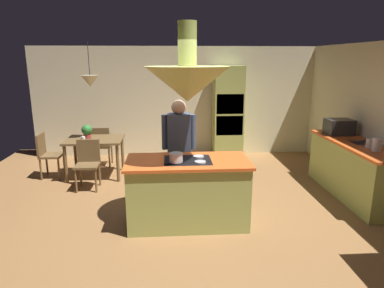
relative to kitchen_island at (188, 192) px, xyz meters
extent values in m
plane|color=olive|center=(0.00, 0.20, -0.47)|extent=(8.16, 8.16, 0.00)
cube|color=beige|center=(0.00, 3.65, 0.81)|extent=(6.80, 0.10, 2.55)
cube|color=#A8B259|center=(0.00, 0.00, -0.02)|extent=(1.63, 0.78, 0.88)
cube|color=#E05B23|center=(0.00, 0.00, 0.44)|extent=(1.69, 0.84, 0.04)
cube|color=black|center=(0.00, 0.00, 0.45)|extent=(0.64, 0.52, 0.01)
cylinder|color=#B2B2B7|center=(-0.16, -0.13, 0.47)|extent=(0.15, 0.15, 0.02)
cylinder|color=#B2B2B7|center=(0.16, -0.13, 0.47)|extent=(0.15, 0.15, 0.02)
cylinder|color=#B2B2B7|center=(-0.16, 0.13, 0.47)|extent=(0.15, 0.15, 0.02)
cylinder|color=#B2B2B7|center=(0.16, 0.13, 0.47)|extent=(0.15, 0.15, 0.02)
cube|color=#A8B259|center=(2.84, 0.80, -0.02)|extent=(0.62, 2.13, 0.88)
cube|color=#E05B23|center=(2.84, 0.80, 0.44)|extent=(0.66, 2.17, 0.04)
cube|color=#B2B2B7|center=(3.00, 0.80, 0.38)|extent=(0.48, 0.36, 0.16)
cube|color=#A8B259|center=(1.10, 3.25, 0.59)|extent=(0.66, 0.62, 2.12)
cube|color=black|center=(1.10, 2.96, 0.83)|extent=(0.60, 0.04, 0.44)
cube|color=black|center=(1.10, 2.96, 0.35)|extent=(0.60, 0.04, 0.44)
cube|color=brown|center=(-1.70, 2.10, 0.27)|extent=(1.08, 0.81, 0.04)
cylinder|color=brown|center=(-2.18, 1.76, -0.11)|extent=(0.06, 0.06, 0.72)
cylinder|color=brown|center=(-1.22, 1.76, -0.11)|extent=(0.06, 0.06, 0.72)
cylinder|color=brown|center=(-2.18, 2.44, -0.11)|extent=(0.06, 0.06, 0.72)
cylinder|color=brown|center=(-1.22, 2.44, -0.11)|extent=(0.06, 0.06, 0.72)
cylinder|color=tan|center=(-0.19, 0.69, -0.06)|extent=(0.14, 0.14, 0.82)
cylinder|color=tan|center=(-0.01, 0.69, -0.06)|extent=(0.14, 0.14, 0.82)
cube|color=#3F4C66|center=(-0.10, 0.69, 0.67)|extent=(0.36, 0.22, 0.63)
cylinder|color=#3F4C66|center=(-0.32, 0.69, 0.71)|extent=(0.09, 0.09, 0.54)
cylinder|color=#3F4C66|center=(0.12, 0.69, 0.71)|extent=(0.09, 0.09, 0.54)
sphere|color=tan|center=(-0.10, 0.69, 1.09)|extent=(0.22, 0.22, 0.22)
cone|color=#A8B259|center=(0.00, 0.00, 1.48)|extent=(1.10, 1.10, 0.45)
cylinder|color=#A8B259|center=(0.00, 0.00, 1.98)|extent=(0.24, 0.24, 0.55)
cone|color=beige|center=(-1.70, 2.10, 1.39)|extent=(0.32, 0.32, 0.22)
cylinder|color=black|center=(-1.70, 2.10, 1.80)|extent=(0.01, 0.01, 0.60)
cube|color=brown|center=(-1.70, 1.40, -0.03)|extent=(0.40, 0.40, 0.04)
cube|color=brown|center=(-1.70, 1.58, 0.19)|extent=(0.40, 0.04, 0.42)
cylinder|color=brown|center=(-1.87, 1.23, -0.25)|extent=(0.04, 0.04, 0.43)
cylinder|color=brown|center=(-1.53, 1.23, -0.25)|extent=(0.04, 0.04, 0.43)
cylinder|color=brown|center=(-1.87, 1.57, -0.25)|extent=(0.04, 0.04, 0.43)
cylinder|color=brown|center=(-1.53, 1.57, -0.25)|extent=(0.04, 0.04, 0.43)
cube|color=brown|center=(-1.70, 2.80, -0.03)|extent=(0.40, 0.40, 0.04)
cube|color=brown|center=(-1.70, 2.62, 0.19)|extent=(0.40, 0.04, 0.42)
cylinder|color=brown|center=(-1.53, 2.97, -0.25)|extent=(0.04, 0.04, 0.43)
cylinder|color=brown|center=(-1.87, 2.97, -0.25)|extent=(0.04, 0.04, 0.43)
cylinder|color=brown|center=(-1.53, 2.63, -0.25)|extent=(0.04, 0.04, 0.43)
cylinder|color=brown|center=(-1.87, 2.63, -0.25)|extent=(0.04, 0.04, 0.43)
cube|color=brown|center=(-2.54, 2.10, -0.03)|extent=(0.40, 0.40, 0.04)
cube|color=brown|center=(-2.72, 2.10, 0.19)|extent=(0.04, 0.40, 0.42)
cylinder|color=brown|center=(-2.37, 1.93, -0.25)|extent=(0.04, 0.04, 0.43)
cylinder|color=brown|center=(-2.37, 2.27, -0.25)|extent=(0.04, 0.04, 0.43)
cylinder|color=brown|center=(-2.71, 1.93, -0.25)|extent=(0.04, 0.04, 0.43)
cylinder|color=brown|center=(-2.71, 2.27, -0.25)|extent=(0.04, 0.04, 0.43)
cylinder|color=#99382D|center=(-1.80, 2.00, 0.35)|extent=(0.14, 0.14, 0.12)
sphere|color=#2D722D|center=(-1.80, 2.00, 0.49)|extent=(0.20, 0.20, 0.20)
cylinder|color=white|center=(-1.86, 1.90, 0.34)|extent=(0.07, 0.07, 0.09)
cylinder|color=silver|center=(2.84, 0.27, 0.56)|extent=(0.14, 0.14, 0.20)
cylinder|color=silver|center=(2.84, 0.45, 0.53)|extent=(0.12, 0.12, 0.15)
cube|color=#232326|center=(2.84, 1.44, 0.60)|extent=(0.46, 0.36, 0.28)
cylinder|color=#B2B2B7|center=(-0.16, -0.13, 0.54)|extent=(0.18, 0.18, 0.12)
camera|label=1|loc=(-0.24, -4.45, 1.80)|focal=31.92mm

